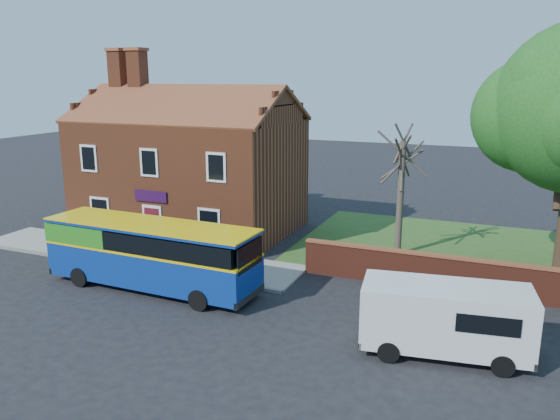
% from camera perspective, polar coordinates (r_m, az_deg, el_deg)
% --- Properties ---
extents(ground, '(120.00, 120.00, 0.00)m').
position_cam_1_polar(ground, '(21.03, -9.18, -11.68)').
color(ground, black).
rests_on(ground, ground).
extents(pavement, '(18.00, 3.50, 0.12)m').
position_cam_1_polar(pavement, '(29.17, -15.01, -4.52)').
color(pavement, gray).
rests_on(pavement, ground).
extents(kerb, '(18.00, 0.15, 0.14)m').
position_cam_1_polar(kerb, '(27.89, -17.19, -5.50)').
color(kerb, slate).
rests_on(kerb, ground).
extents(grass_strip, '(26.00, 12.00, 0.04)m').
position_cam_1_polar(grass_strip, '(30.50, 26.83, -4.85)').
color(grass_strip, '#426B28').
rests_on(grass_strip, ground).
extents(shop_building, '(12.30, 8.13, 10.50)m').
position_cam_1_polar(shop_building, '(32.97, -9.34, 3.86)').
color(shop_building, brown).
rests_on(shop_building, ground).
extents(bus, '(9.70, 2.73, 2.94)m').
position_cam_1_polar(bus, '(24.28, -13.88, -4.17)').
color(bus, navy).
rests_on(bus, ground).
extents(van_near, '(5.64, 2.89, 2.37)m').
position_cam_1_polar(van_near, '(18.98, 16.94, -10.63)').
color(van_near, silver).
rests_on(van_near, ground).
extents(bare_tree, '(2.41, 2.87, 6.43)m').
position_cam_1_polar(bare_tree, '(28.20, 12.49, 1.81)').
color(bare_tree, '#4C4238').
rests_on(bare_tree, ground).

